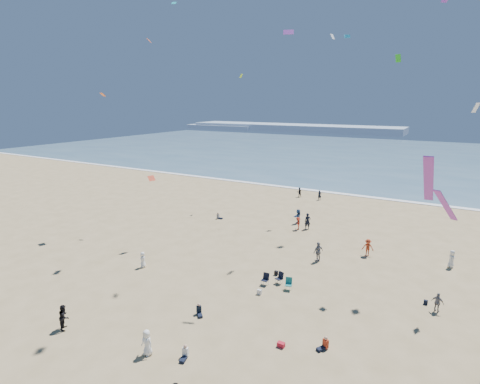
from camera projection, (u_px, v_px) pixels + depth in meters
The scene contains 13 objects.
ground at pixel (148, 345), 23.19m from camera, with size 220.00×220.00×0.00m, color tan.
ocean at pixel (391, 156), 103.16m from camera, with size 220.00×100.00×0.06m, color #476B84.
surf_line at pixel (342, 194), 61.07m from camera, with size 220.00×1.20×0.08m, color white.
headland_far at pixel (292, 128), 195.09m from camera, with size 110.00×20.00×3.20m, color #7A8EA8.
headland_near at pixel (223, 127), 210.45m from camera, with size 40.00×14.00×2.00m, color #7A8EA8.
standing_flyers at pixel (290, 249), 36.13m from camera, with size 24.93×44.03×1.92m.
seated_group at pixel (215, 308), 26.58m from camera, with size 20.94×32.86×0.84m.
chair_cluster at pixel (277, 281), 30.46m from camera, with size 2.67×1.49×1.00m.
white_tote at pixel (259, 292), 29.24m from camera, with size 0.35×0.20×0.40m, color silver.
black_backpack at pixel (276, 273), 32.51m from camera, with size 0.30×0.22×0.38m, color black.
cooler at pixel (281, 345), 22.99m from camera, with size 0.45×0.30×0.30m, color red.
navy_bag at pixel (426, 302), 27.80m from camera, with size 0.28×0.18×0.34m, color black.
kites_aloft at pixel (358, 86), 26.04m from camera, with size 44.16×37.76×28.41m.
Camera 1 is at (15.12, -14.73, 14.68)m, focal length 28.00 mm.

